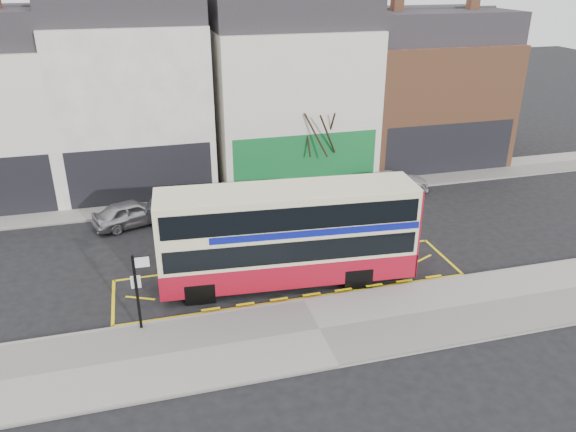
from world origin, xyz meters
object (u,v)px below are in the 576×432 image
object	(u,v)px
car_white	(391,183)
street_tree_right	(319,121)
car_grey	(187,209)
bus_stop_post	(138,285)
car_silver	(132,213)
double_decker_bus	(288,234)

from	to	relation	value
car_white	street_tree_right	distance (m)	5.29
street_tree_right	car_grey	bearing A→B (deg)	-160.45
car_grey	car_white	world-z (taller)	car_grey
car_grey	street_tree_right	xyz separation A→B (m)	(7.73, 2.75, 3.22)
bus_stop_post	car_grey	xyz separation A→B (m)	(2.45, 8.96, -1.22)
car_silver	street_tree_right	world-z (taller)	street_tree_right
bus_stop_post	street_tree_right	distance (m)	15.64
double_decker_bus	car_silver	xyz separation A→B (m)	(-5.99, 7.20, -1.47)
bus_stop_post	car_white	size ratio (longest dim) A/B	0.63
car_grey	car_white	distance (m)	11.34
car_silver	street_tree_right	distance (m)	11.16
bus_stop_post	car_grey	bearing A→B (deg)	76.03
bus_stop_post	car_grey	world-z (taller)	bus_stop_post
car_grey	street_tree_right	size ratio (longest dim) A/B	0.70
double_decker_bus	car_silver	world-z (taller)	double_decker_bus
car_grey	bus_stop_post	bearing A→B (deg)	176.08
car_silver	car_white	size ratio (longest dim) A/B	0.84
car_white	street_tree_right	xyz separation A→B (m)	(-3.59, 2.16, 3.22)
street_tree_right	bus_stop_post	bearing A→B (deg)	-131.02
car_silver	car_grey	bearing A→B (deg)	-112.19
bus_stop_post	car_white	bearing A→B (deg)	36.03
car_white	street_tree_right	size ratio (longest dim) A/B	0.79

